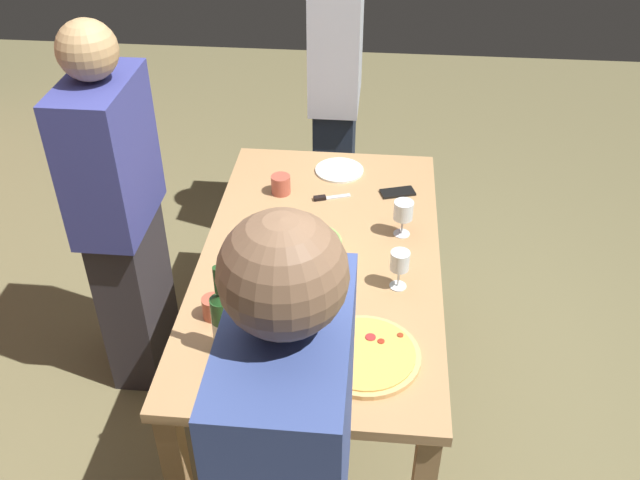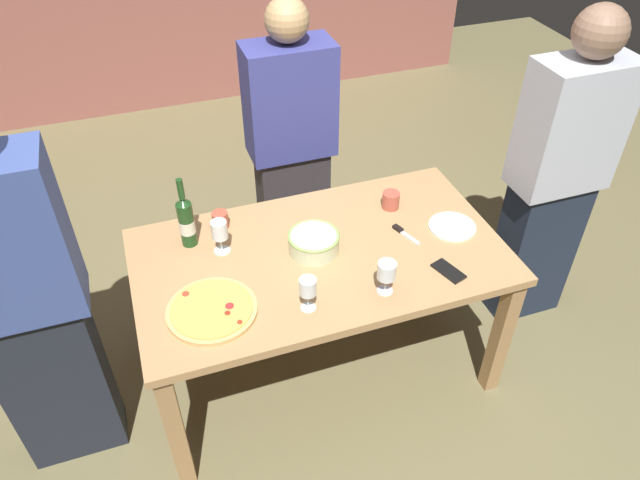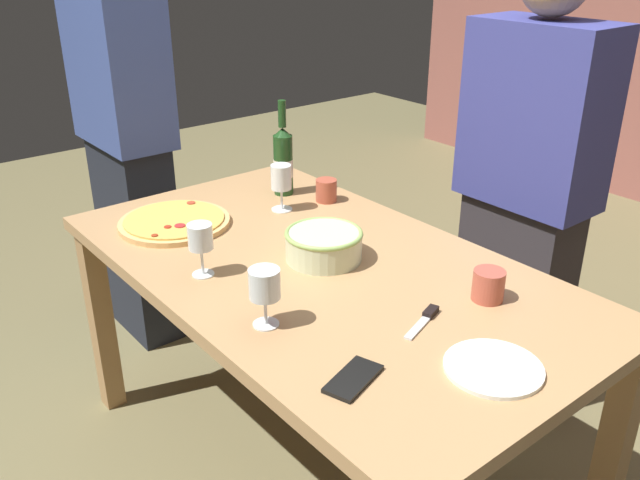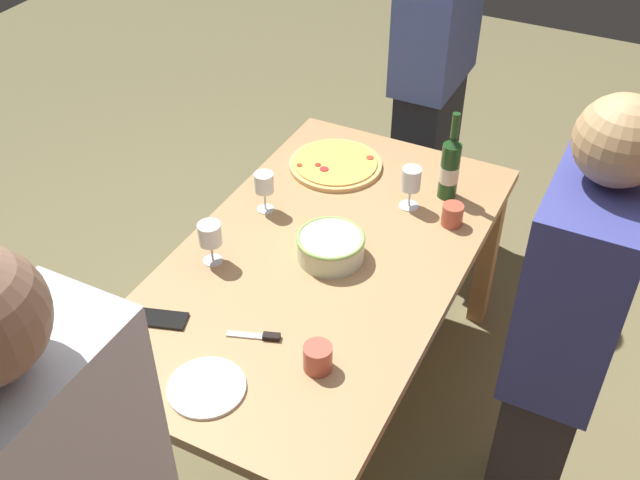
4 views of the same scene
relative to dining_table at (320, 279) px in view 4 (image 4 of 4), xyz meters
The scene contains 15 objects.
ground_plane 0.66m from the dining_table, ahead, with size 8.00×8.00×0.00m, color olive.
dining_table is the anchor object (origin of this frame).
pizza 0.55m from the dining_table, 159.56° to the right, with size 0.36×0.36×0.03m.
serving_bowl 0.14m from the dining_table, 122.77° to the left, with size 0.23×0.23×0.09m.
wine_bottle 0.62m from the dining_table, 154.05° to the left, with size 0.07×0.07×0.34m.
wine_glass_near_pizza 0.39m from the dining_table, 117.22° to the right, with size 0.07×0.07×0.15m.
wine_glass_by_bottle 0.40m from the dining_table, 60.76° to the right, with size 0.08×0.08×0.15m.
wine_glass_far_left 0.47m from the dining_table, 158.70° to the left, with size 0.07×0.07×0.16m.
cup_amber 0.49m from the dining_table, 25.92° to the left, with size 0.08×0.08×0.08m, color #B6523F.
cup_ceramic 0.51m from the dining_table, 138.48° to the left, with size 0.07×0.07×0.08m, color #B4513A.
side_plate 0.64m from the dining_table, ahead, with size 0.22×0.22×0.01m, color white.
cell_phone 0.56m from the dining_table, 31.62° to the right, with size 0.07×0.14×0.01m, color black.
pizza_knife 0.41m from the dining_table, ahead, with size 0.07×0.16×0.02m.
person_host 0.82m from the dining_table, 81.72° to the left, with size 0.45×0.24×1.59m.
person_guest_left 1.19m from the dining_table, behind, with size 0.46×0.24×1.72m.
Camera 4 is at (1.69, 0.85, 2.35)m, focal length 42.50 mm.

